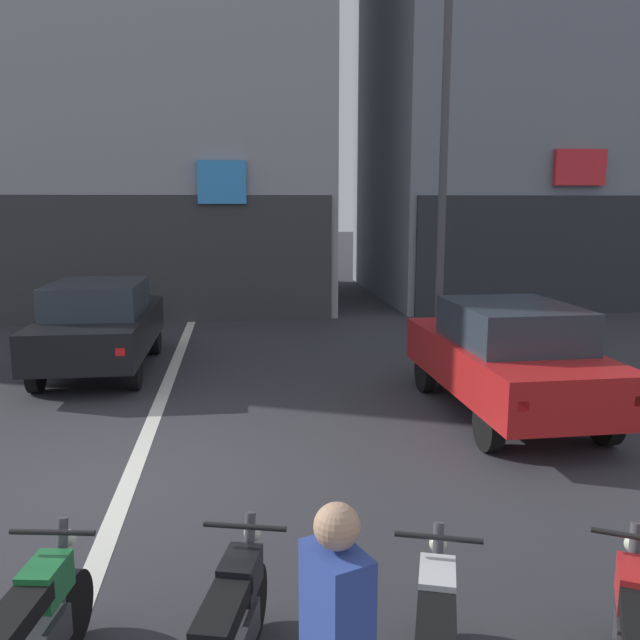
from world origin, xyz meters
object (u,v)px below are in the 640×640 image
(car_black_crossing_near, at_px, (100,323))
(motorcycle_black_row_left_mid, at_px, (233,628))
(motorcycle_red_row_right_mid, at_px, (635,640))
(motorcycle_green_row_leftmost, at_px, (34,636))
(street_lamp, at_px, (445,128))
(car_red_parked_kerbside, at_px, (508,355))

(car_black_crossing_near, relative_size, motorcycle_black_row_left_mid, 2.51)
(car_black_crossing_near, xyz_separation_m, motorcycle_red_row_right_mid, (4.81, -8.69, -0.43))
(car_black_crossing_near, height_order, motorcycle_green_row_leftmost, car_black_crossing_near)
(car_black_crossing_near, distance_m, street_lamp, 6.95)
(car_red_parked_kerbside, distance_m, motorcycle_green_row_leftmost, 7.05)
(motorcycle_red_row_right_mid, bearing_deg, car_red_parked_kerbside, 75.02)
(car_red_parked_kerbside, xyz_separation_m, motorcycle_green_row_leftmost, (-5.02, -4.93, -0.43))
(street_lamp, xyz_separation_m, motorcycle_green_row_leftmost, (-4.78, -7.47, -3.82))
(car_red_parked_kerbside, bearing_deg, motorcycle_black_row_left_mid, -127.45)
(car_red_parked_kerbside, height_order, motorcycle_red_row_right_mid, car_red_parked_kerbside)
(car_red_parked_kerbside, relative_size, street_lamp, 0.59)
(motorcycle_green_row_leftmost, bearing_deg, car_black_crossing_near, 98.59)
(car_black_crossing_near, bearing_deg, street_lamp, -6.98)
(motorcycle_black_row_left_mid, height_order, motorcycle_red_row_right_mid, same)
(motorcycle_red_row_right_mid, bearing_deg, street_lamp, 81.32)
(street_lamp, relative_size, motorcycle_black_row_left_mid, 4.32)
(street_lamp, bearing_deg, motorcycle_red_row_right_mid, -98.68)
(motorcycle_black_row_left_mid, xyz_separation_m, motorcycle_red_row_right_mid, (2.38, -0.41, 0.00))
(car_black_crossing_near, height_order, street_lamp, street_lamp)
(motorcycle_black_row_left_mid, bearing_deg, car_red_parked_kerbside, 52.55)
(car_black_crossing_near, relative_size, motorcycle_green_row_leftmost, 2.47)
(motorcycle_green_row_leftmost, bearing_deg, motorcycle_black_row_left_mid, -3.23)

